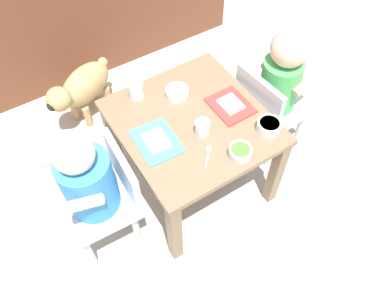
{
  "coord_description": "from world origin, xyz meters",
  "views": [
    {
      "loc": [
        -0.52,
        -0.82,
        1.57
      ],
      "look_at": [
        0.0,
        0.0,
        0.28
      ],
      "focal_mm": 36.22,
      "sensor_mm": 36.0,
      "label": 1
    }
  ],
  "objects_px": {
    "food_tray_right": "(231,105)",
    "veggie_bowl_near": "(177,92)",
    "dog": "(81,88)",
    "water_cup_left": "(202,129)",
    "seated_child_right": "(280,81)",
    "food_tray_left": "(157,141)",
    "water_cup_right": "(136,91)",
    "seated_child_left": "(91,182)",
    "spoon_by_left_tray": "(208,154)",
    "veggie_bowl_far": "(269,126)",
    "dining_table": "(192,132)",
    "cereal_bowl_left_side": "(240,152)"
  },
  "relations": [
    {
      "from": "food_tray_right",
      "to": "veggie_bowl_near",
      "type": "xyz_separation_m",
      "value": [
        -0.15,
        0.16,
        0.01
      ]
    },
    {
      "from": "dining_table",
      "to": "veggie_bowl_far",
      "type": "height_order",
      "value": "veggie_bowl_far"
    },
    {
      "from": "food_tray_right",
      "to": "spoon_by_left_tray",
      "type": "relative_size",
      "value": 2.12
    },
    {
      "from": "seated_child_left",
      "to": "food_tray_right",
      "type": "bearing_deg",
      "value": 0.9
    },
    {
      "from": "dining_table",
      "to": "water_cup_right",
      "type": "height_order",
      "value": "water_cup_right"
    },
    {
      "from": "seated_child_left",
      "to": "seated_child_right",
      "type": "xyz_separation_m",
      "value": [
        0.88,
        0.02,
        0.01
      ]
    },
    {
      "from": "water_cup_right",
      "to": "spoon_by_left_tray",
      "type": "relative_size",
      "value": 0.86
    },
    {
      "from": "dog",
      "to": "water_cup_left",
      "type": "xyz_separation_m",
      "value": [
        0.24,
        -0.72,
        0.26
      ]
    },
    {
      "from": "food_tray_right",
      "to": "veggie_bowl_near",
      "type": "bearing_deg",
      "value": 131.69
    },
    {
      "from": "seated_child_right",
      "to": "food_tray_left",
      "type": "distance_m",
      "value": 0.61
    },
    {
      "from": "veggie_bowl_far",
      "to": "veggie_bowl_near",
      "type": "relative_size",
      "value": 0.97
    },
    {
      "from": "veggie_bowl_near",
      "to": "spoon_by_left_tray",
      "type": "height_order",
      "value": "veggie_bowl_near"
    },
    {
      "from": "spoon_by_left_tray",
      "to": "seated_child_left",
      "type": "bearing_deg",
      "value": 160.88
    },
    {
      "from": "food_tray_right",
      "to": "veggie_bowl_far",
      "type": "bearing_deg",
      "value": -74.04
    },
    {
      "from": "seated_child_left",
      "to": "water_cup_left",
      "type": "height_order",
      "value": "seated_child_left"
    },
    {
      "from": "seated_child_left",
      "to": "food_tray_left",
      "type": "bearing_deg",
      "value": 2.01
    },
    {
      "from": "dining_table",
      "to": "seated_child_right",
      "type": "height_order",
      "value": "seated_child_right"
    },
    {
      "from": "seated_child_left",
      "to": "veggie_bowl_far",
      "type": "bearing_deg",
      "value": -14.04
    },
    {
      "from": "food_tray_left",
      "to": "water_cup_left",
      "type": "distance_m",
      "value": 0.17
    },
    {
      "from": "water_cup_left",
      "to": "veggie_bowl_far",
      "type": "bearing_deg",
      "value": -28.77
    },
    {
      "from": "seated_child_right",
      "to": "spoon_by_left_tray",
      "type": "distance_m",
      "value": 0.51
    },
    {
      "from": "dining_table",
      "to": "dog",
      "type": "height_order",
      "value": "dining_table"
    },
    {
      "from": "dining_table",
      "to": "water_cup_right",
      "type": "bearing_deg",
      "value": 117.56
    },
    {
      "from": "dining_table",
      "to": "veggie_bowl_near",
      "type": "distance_m",
      "value": 0.17
    },
    {
      "from": "food_tray_left",
      "to": "spoon_by_left_tray",
      "type": "distance_m",
      "value": 0.2
    },
    {
      "from": "dog",
      "to": "water_cup_right",
      "type": "bearing_deg",
      "value": -73.45
    },
    {
      "from": "dining_table",
      "to": "water_cup_right",
      "type": "relative_size",
      "value": 8.39
    },
    {
      "from": "dining_table",
      "to": "spoon_by_left_tray",
      "type": "height_order",
      "value": "spoon_by_left_tray"
    },
    {
      "from": "veggie_bowl_far",
      "to": "spoon_by_left_tray",
      "type": "xyz_separation_m",
      "value": [
        -0.26,
        0.03,
        -0.02
      ]
    },
    {
      "from": "seated_child_left",
      "to": "food_tray_right",
      "type": "distance_m",
      "value": 0.61
    },
    {
      "from": "seated_child_right",
      "to": "food_tray_left",
      "type": "height_order",
      "value": "seated_child_right"
    },
    {
      "from": "seated_child_left",
      "to": "seated_child_right",
      "type": "relative_size",
      "value": 1.0
    },
    {
      "from": "dining_table",
      "to": "seated_child_left",
      "type": "distance_m",
      "value": 0.44
    },
    {
      "from": "seated_child_right",
      "to": "veggie_bowl_near",
      "type": "relative_size",
      "value": 7.02
    },
    {
      "from": "water_cup_right",
      "to": "food_tray_right",
      "type": "bearing_deg",
      "value": -40.89
    },
    {
      "from": "veggie_bowl_near",
      "to": "dining_table",
      "type": "bearing_deg",
      "value": -98.28
    },
    {
      "from": "dog",
      "to": "spoon_by_left_tray",
      "type": "relative_size",
      "value": 4.79
    },
    {
      "from": "dining_table",
      "to": "cereal_bowl_left_side",
      "type": "height_order",
      "value": "cereal_bowl_left_side"
    },
    {
      "from": "food_tray_right",
      "to": "cereal_bowl_left_side",
      "type": "relative_size",
      "value": 2.06
    },
    {
      "from": "food_tray_right",
      "to": "water_cup_right",
      "type": "height_order",
      "value": "water_cup_right"
    },
    {
      "from": "seated_child_right",
      "to": "veggie_bowl_near",
      "type": "distance_m",
      "value": 0.45
    },
    {
      "from": "food_tray_left",
      "to": "veggie_bowl_far",
      "type": "relative_size",
      "value": 2.08
    },
    {
      "from": "seated_child_left",
      "to": "food_tray_left",
      "type": "distance_m",
      "value": 0.27
    },
    {
      "from": "food_tray_right",
      "to": "spoon_by_left_tray",
      "type": "height_order",
      "value": "food_tray_right"
    },
    {
      "from": "water_cup_left",
      "to": "cereal_bowl_left_side",
      "type": "height_order",
      "value": "water_cup_left"
    },
    {
      "from": "dining_table",
      "to": "dog",
      "type": "xyz_separation_m",
      "value": [
        -0.24,
        0.64,
        -0.16
      ]
    },
    {
      "from": "dog",
      "to": "water_cup_right",
      "type": "relative_size",
      "value": 5.55
    },
    {
      "from": "veggie_bowl_far",
      "to": "spoon_by_left_tray",
      "type": "bearing_deg",
      "value": 174.31
    },
    {
      "from": "food_tray_left",
      "to": "water_cup_left",
      "type": "bearing_deg",
      "value": -17.7
    },
    {
      "from": "dog",
      "to": "seated_child_right",
      "type": "bearing_deg",
      "value": -43.58
    }
  ]
}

